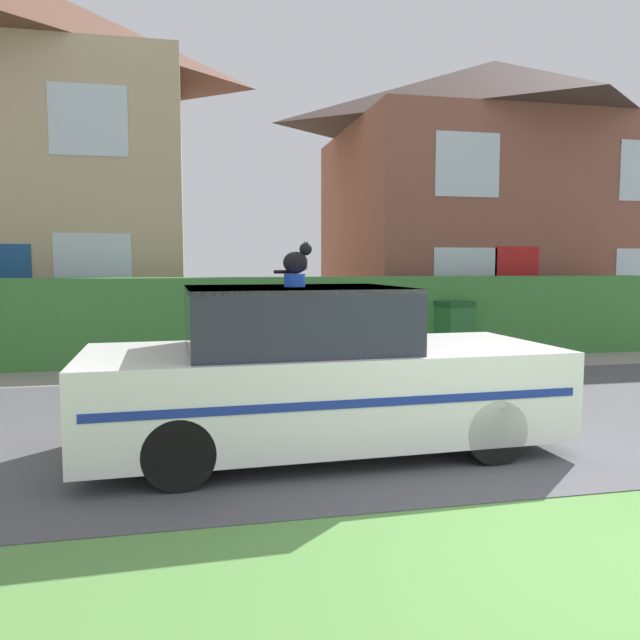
# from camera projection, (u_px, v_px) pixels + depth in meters

# --- Properties ---
(ground_plane) EXTENTS (80.00, 80.00, 0.00)m
(ground_plane) POSITION_uv_depth(u_px,v_px,m) (633.00, 569.00, 3.56)
(ground_plane) COLOR gray
(road_strip) EXTENTS (28.00, 5.27, 0.01)m
(road_strip) POSITION_uv_depth(u_px,v_px,m) (408.00, 415.00, 7.15)
(road_strip) COLOR #4C4C51
(road_strip) RESTS_ON ground
(garden_hedge) EXTENTS (15.37, 0.63, 1.50)m
(garden_hedge) POSITION_uv_depth(u_px,v_px,m) (257.00, 320.00, 11.04)
(garden_hedge) COLOR #3D7F38
(garden_hedge) RESTS_ON ground
(police_car) EXTENTS (4.34, 1.86, 1.63)m
(police_car) POSITION_uv_depth(u_px,v_px,m) (316.00, 374.00, 5.76)
(police_car) COLOR black
(police_car) RESTS_ON road_strip
(cat) EXTENTS (0.35, 0.20, 0.30)m
(cat) POSITION_uv_depth(u_px,v_px,m) (298.00, 260.00, 5.70)
(cat) COLOR black
(cat) RESTS_ON police_car
(house_left) EXTENTS (7.74, 6.29, 8.12)m
(house_left) POSITION_uv_depth(u_px,v_px,m) (14.00, 157.00, 14.00)
(house_left) COLOR tan
(house_left) RESTS_ON ground
(house_right) EXTENTS (8.10, 6.39, 6.88)m
(house_right) POSITION_uv_depth(u_px,v_px,m) (492.00, 195.00, 16.12)
(house_right) COLOR brown
(house_right) RESTS_ON ground
(wheelie_bin) EXTENTS (0.74, 0.74, 1.07)m
(wheelie_bin) POSITION_uv_depth(u_px,v_px,m) (452.00, 329.00, 11.42)
(wheelie_bin) COLOR #23662D
(wheelie_bin) RESTS_ON ground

